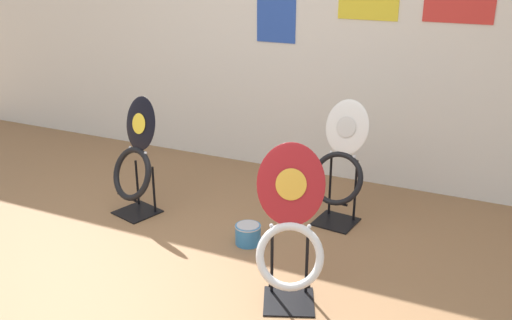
{
  "coord_description": "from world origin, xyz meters",
  "views": [
    {
      "loc": [
        1.81,
        -2.08,
        1.86
      ],
      "look_at": [
        0.31,
        1.09,
        0.55
      ],
      "focal_mm": 40.0,
      "sensor_mm": 36.0,
      "label": 1
    }
  ],
  "objects": [
    {
      "name": "toilet_seat_display_jazz_black",
      "position": [
        -0.64,
        1.04,
        0.4
      ],
      "size": [
        0.43,
        0.36,
        0.87
      ],
      "color": "black",
      "rests_on": "ground_plane"
    },
    {
      "name": "wall_back",
      "position": [
        0.0,
        2.37,
        1.3
      ],
      "size": [
        8.0,
        0.07,
        2.6
      ],
      "color": "silver",
      "rests_on": "ground_plane"
    },
    {
      "name": "paint_can",
      "position": [
        0.32,
        0.95,
        0.07
      ],
      "size": [
        0.17,
        0.17,
        0.14
      ],
      "color": "teal",
      "rests_on": "ground_plane"
    },
    {
      "name": "toilet_seat_display_white_plain",
      "position": [
        0.75,
        1.53,
        0.43
      ],
      "size": [
        0.4,
        0.34,
        0.88
      ],
      "color": "black",
      "rests_on": "ground_plane"
    },
    {
      "name": "ground_plane",
      "position": [
        0.0,
        0.0,
        0.0
      ],
      "size": [
        14.0,
        14.0,
        0.0
      ],
      "primitive_type": "plane",
      "color": "#8E6642"
    },
    {
      "name": "toilet_seat_display_crimson_swirl",
      "position": [
        0.8,
        0.48,
        0.42
      ],
      "size": [
        0.48,
        0.46,
        0.88
      ],
      "color": "black",
      "rests_on": "ground_plane"
    }
  ]
}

